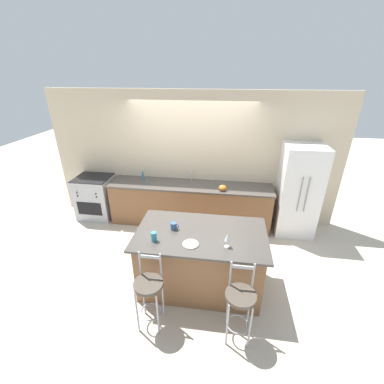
% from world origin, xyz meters
% --- Properties ---
extents(ground_plane, '(18.00, 18.00, 0.00)m').
position_xyz_m(ground_plane, '(0.00, 0.00, 0.00)').
color(ground_plane, beige).
extents(wall_back, '(6.00, 0.07, 2.70)m').
position_xyz_m(wall_back, '(0.00, 0.72, 1.35)').
color(wall_back, beige).
rests_on(wall_back, ground_plane).
extents(back_counter, '(3.35, 0.70, 0.90)m').
position_xyz_m(back_counter, '(0.00, 0.39, 0.45)').
color(back_counter, brown).
rests_on(back_counter, ground_plane).
extents(sink_faucet, '(0.02, 0.13, 0.22)m').
position_xyz_m(sink_faucet, '(0.00, 0.59, 1.03)').
color(sink_faucet, '#ADAFB5').
rests_on(sink_faucet, back_counter).
extents(kitchen_island, '(1.85, 1.07, 0.96)m').
position_xyz_m(kitchen_island, '(0.42, -1.39, 0.48)').
color(kitchen_island, brown).
rests_on(kitchen_island, ground_plane).
extents(refrigerator, '(0.73, 0.70, 1.80)m').
position_xyz_m(refrigerator, '(2.13, 0.36, 0.90)').
color(refrigerator, white).
rests_on(refrigerator, ground_plane).
extents(oven_range, '(0.74, 0.68, 0.94)m').
position_xyz_m(oven_range, '(-2.11, 0.37, 0.47)').
color(oven_range, '#ADAFB5').
rests_on(oven_range, ground_plane).
extents(bar_stool_near, '(0.36, 0.36, 1.06)m').
position_xyz_m(bar_stool_near, '(-0.13, -2.15, 0.58)').
color(bar_stool_near, '#99999E').
rests_on(bar_stool_near, ground_plane).
extents(bar_stool_far, '(0.36, 0.36, 1.06)m').
position_xyz_m(bar_stool_far, '(0.97, -2.17, 0.58)').
color(bar_stool_far, '#99999E').
rests_on(bar_stool_far, ground_plane).
extents(dinner_plate, '(0.21, 0.21, 0.02)m').
position_xyz_m(dinner_plate, '(0.31, -1.67, 0.96)').
color(dinner_plate, beige).
rests_on(dinner_plate, kitchen_island).
extents(wine_glass, '(0.07, 0.07, 0.21)m').
position_xyz_m(wine_glass, '(0.79, -1.64, 1.10)').
color(wine_glass, white).
rests_on(wine_glass, kitchen_island).
extents(coffee_mug, '(0.12, 0.09, 0.10)m').
position_xyz_m(coffee_mug, '(0.02, -1.34, 1.01)').
color(coffee_mug, '#335689').
rests_on(coffee_mug, kitchen_island).
extents(tumbler_cup, '(0.07, 0.07, 0.13)m').
position_xyz_m(tumbler_cup, '(-0.18, -1.65, 1.02)').
color(tumbler_cup, teal).
rests_on(tumbler_cup, kitchen_island).
extents(pumpkin_decoration, '(0.14, 0.14, 0.14)m').
position_xyz_m(pumpkin_decoration, '(0.67, 0.19, 0.95)').
color(pumpkin_decoration, orange).
rests_on(pumpkin_decoration, back_counter).
extents(soap_bottle, '(0.05, 0.05, 0.18)m').
position_xyz_m(soap_bottle, '(-1.03, 0.50, 0.97)').
color(soap_bottle, teal).
rests_on(soap_bottle, back_counter).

